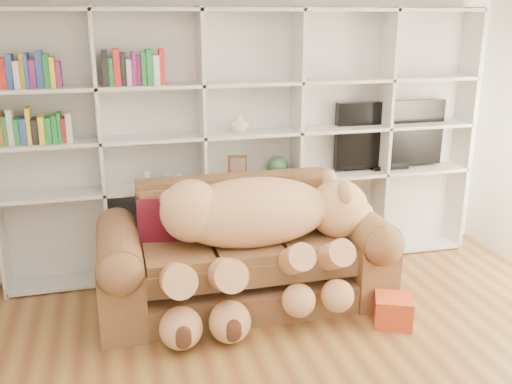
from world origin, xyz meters
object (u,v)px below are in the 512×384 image
object	(u,v)px
gift_box	(393,310)
teddy_bear	(257,229)
sofa	(244,258)
tv	(390,135)

from	to	relation	value
gift_box	teddy_bear	bearing A→B (deg)	152.64
sofa	gift_box	size ratio (longest dim) A/B	8.31
teddy_bear	tv	bearing A→B (deg)	31.54
sofa	tv	size ratio (longest dim) A/B	2.09
tv	teddy_bear	bearing A→B (deg)	-150.08
gift_box	tv	world-z (taller)	tv
gift_box	tv	size ratio (longest dim) A/B	0.25
sofa	teddy_bear	distance (m)	0.39
sofa	gift_box	distance (m)	1.28
teddy_bear	tv	xyz separation A→B (m)	(1.58, 0.91, 0.49)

